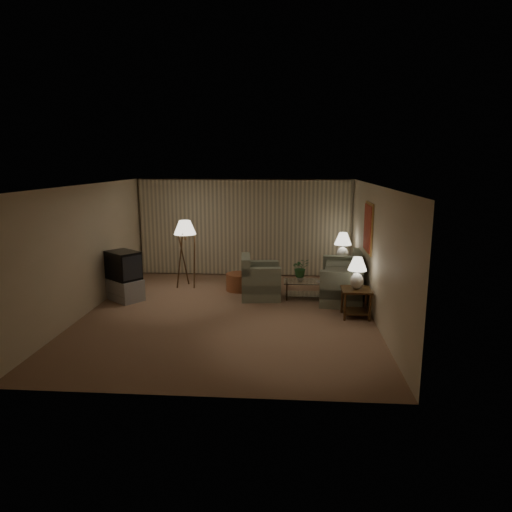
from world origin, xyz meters
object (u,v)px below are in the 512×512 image
(sofa, at_px, (341,281))
(floor_lamp, at_px, (186,253))
(table_lamp_near, at_px, (357,270))
(table_lamp_far, at_px, (343,245))
(crt_tv, at_px, (123,265))
(armchair, at_px, (261,281))
(coffee_table, at_px, (307,287))
(side_table_far, at_px, (342,269))
(tv_cabinet, at_px, (125,289))
(vase, at_px, (300,278))
(ottoman, at_px, (239,282))
(side_table_near, at_px, (356,297))

(sofa, bearing_deg, floor_lamp, -93.49)
(table_lamp_near, xyz_separation_m, table_lamp_far, (0.00, 2.60, 0.06))
(table_lamp_near, height_order, crt_tv, table_lamp_near)
(armchair, bearing_deg, coffee_table, -95.91)
(table_lamp_near, relative_size, table_lamp_far, 0.86)
(armchair, bearing_deg, side_table_far, -62.65)
(table_lamp_far, relative_size, tv_cabinet, 0.75)
(vase, bearing_deg, crt_tv, -174.14)
(tv_cabinet, distance_m, crt_tv, 0.57)
(coffee_table, relative_size, crt_tv, 1.15)
(floor_lamp, bearing_deg, table_lamp_near, -26.91)
(table_lamp_near, height_order, ottoman, table_lamp_near)
(floor_lamp, bearing_deg, vase, -15.18)
(ottoman, bearing_deg, table_lamp_near, -34.73)
(armchair, xyz_separation_m, side_table_near, (2.05, -1.25, 0.02))
(coffee_table, distance_m, vase, 0.27)
(tv_cabinet, bearing_deg, vase, 43.75)
(table_lamp_far, xyz_separation_m, floor_lamp, (-4.01, -0.57, -0.15))
(table_lamp_far, distance_m, crt_tv, 5.50)
(armchair, xyz_separation_m, side_table_far, (2.05, 1.35, -0.00))
(tv_cabinet, bearing_deg, sofa, 43.76)
(table_lamp_far, distance_m, tv_cabinet, 5.55)
(sofa, distance_m, armchair, 1.90)
(armchair, relative_size, tv_cabinet, 1.10)
(coffee_table, height_order, tv_cabinet, tv_cabinet)
(sofa, height_order, ottoman, sofa)
(ottoman, relative_size, vase, 3.82)
(armchair, distance_m, floor_lamp, 2.17)
(side_table_near, relative_size, table_lamp_near, 0.90)
(sofa, xyz_separation_m, side_table_far, (0.15, 1.25, -0.02))
(crt_tv, xyz_separation_m, floor_lamp, (1.19, 1.20, 0.08))
(table_lamp_near, height_order, vase, table_lamp_near)
(tv_cabinet, height_order, crt_tv, crt_tv)
(floor_lamp, bearing_deg, tv_cabinet, -134.71)
(crt_tv, height_order, floor_lamp, floor_lamp)
(side_table_near, height_order, coffee_table, side_table_near)
(sofa, relative_size, side_table_far, 3.45)
(side_table_near, height_order, vase, side_table_near)
(side_table_near, distance_m, floor_lamp, 4.52)
(vase, bearing_deg, side_table_far, 50.42)
(table_lamp_far, relative_size, coffee_table, 0.72)
(sofa, relative_size, armchair, 1.83)
(table_lamp_far, height_order, floor_lamp, floor_lamp)
(ottoman, bearing_deg, floor_lamp, 171.22)
(tv_cabinet, bearing_deg, side_table_far, 56.68)
(armchair, xyz_separation_m, tv_cabinet, (-3.15, -0.42, -0.15))
(coffee_table, bearing_deg, vase, 180.00)
(armchair, xyz_separation_m, crt_tv, (-3.15, -0.42, 0.43))
(sofa, xyz_separation_m, ottoman, (-2.48, 0.47, -0.20))
(coffee_table, distance_m, crt_tv, 4.29)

